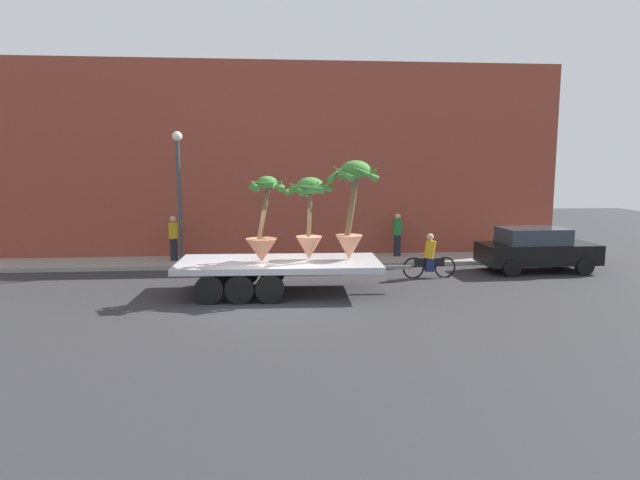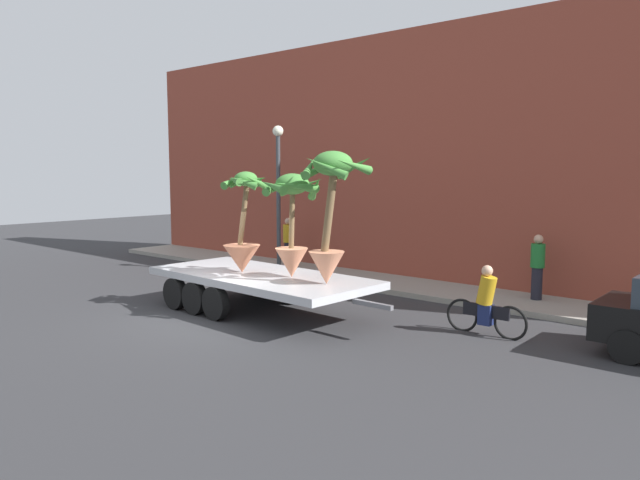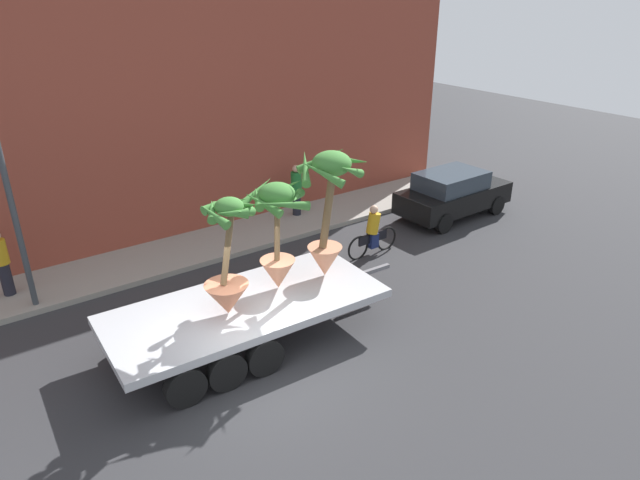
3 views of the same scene
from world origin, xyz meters
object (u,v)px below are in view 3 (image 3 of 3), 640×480
(flatbed_trailer, at_px, (237,314))
(pedestrian_far_left, at_px, (2,262))
(potted_palm_front, at_px, (277,230))
(potted_palm_middle, at_px, (228,268))
(parked_car, at_px, (453,193))
(cyclist, at_px, (373,233))
(street_lamp, at_px, (6,183))
(pedestrian_near_gate, at_px, (296,189))
(potted_palm_rear, at_px, (328,208))

(flatbed_trailer, distance_m, pedestrian_far_left, 6.27)
(potted_palm_front, bearing_deg, potted_palm_middle, -166.90)
(flatbed_trailer, distance_m, parked_car, 9.73)
(cyclist, bearing_deg, pedestrian_far_left, 160.02)
(potted_palm_front, relative_size, cyclist, 1.34)
(potted_palm_front, distance_m, street_lamp, 6.05)
(pedestrian_near_gate, bearing_deg, potted_palm_rear, -116.28)
(potted_palm_rear, bearing_deg, potted_palm_front, 174.51)
(potted_palm_front, distance_m, cyclist, 4.80)
(cyclist, height_order, pedestrian_far_left, pedestrian_far_left)
(potted_palm_middle, xyz_separation_m, street_lamp, (-3.09, 4.33, 1.21))
(potted_palm_rear, relative_size, parked_car, 0.72)
(potted_palm_rear, bearing_deg, parked_car, 19.14)
(flatbed_trailer, height_order, pedestrian_near_gate, pedestrian_near_gate)
(pedestrian_near_gate, height_order, street_lamp, street_lamp)
(potted_palm_middle, bearing_deg, potted_palm_front, 13.10)
(potted_palm_front, height_order, cyclist, potted_palm_front)
(potted_palm_rear, distance_m, street_lamp, 7.09)
(flatbed_trailer, xyz_separation_m, parked_car, (9.42, 2.45, 0.05))
(pedestrian_far_left, bearing_deg, pedestrian_near_gate, 1.74)
(pedestrian_near_gate, xyz_separation_m, pedestrian_far_left, (-8.76, -0.27, 0.00))
(pedestrian_near_gate, distance_m, street_lamp, 8.70)
(potted_palm_rear, bearing_deg, flatbed_trailer, -179.47)
(pedestrian_far_left, bearing_deg, street_lamp, -64.86)
(cyclist, relative_size, pedestrian_near_gate, 1.08)
(potted_palm_front, bearing_deg, flatbed_trailer, -172.85)
(flatbed_trailer, xyz_separation_m, potted_palm_middle, (-0.20, -0.17, 1.24))
(flatbed_trailer, distance_m, potted_palm_front, 1.99)
(potted_palm_middle, distance_m, pedestrian_far_left, 6.36)
(potted_palm_rear, distance_m, potted_palm_middle, 2.72)
(potted_palm_middle, height_order, cyclist, potted_palm_middle)
(potted_palm_rear, height_order, pedestrian_far_left, potted_palm_rear)
(potted_palm_front, xyz_separation_m, parked_car, (8.26, 2.30, -1.56))
(flatbed_trailer, relative_size, cyclist, 3.80)
(pedestrian_near_gate, relative_size, pedestrian_far_left, 1.00)
(cyclist, bearing_deg, potted_palm_middle, -160.79)
(street_lamp, bearing_deg, pedestrian_near_gate, 7.89)
(pedestrian_far_left, distance_m, street_lamp, 2.40)
(flatbed_trailer, height_order, potted_palm_front, potted_palm_front)
(potted_palm_middle, bearing_deg, flatbed_trailer, 40.22)
(pedestrian_near_gate, bearing_deg, flatbed_trailer, -133.56)
(cyclist, bearing_deg, street_lamp, 164.47)
(potted_palm_front, bearing_deg, parked_car, 15.56)
(potted_palm_front, bearing_deg, street_lamp, 137.97)
(flatbed_trailer, relative_size, potted_palm_middle, 2.79)
(cyclist, bearing_deg, flatbed_trailer, -161.76)
(potted_palm_rear, xyz_separation_m, street_lamp, (-5.73, 4.13, 0.58))
(potted_palm_rear, height_order, pedestrian_near_gate, potted_palm_rear)
(pedestrian_far_left, relative_size, street_lamp, 0.35)
(pedestrian_near_gate, height_order, pedestrian_far_left, same)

